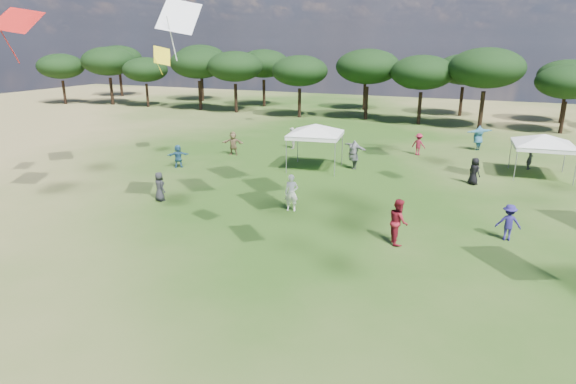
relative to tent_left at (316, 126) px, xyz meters
name	(u,v)px	position (x,y,z in m)	size (l,w,h in m)	color
tree_line	(478,69)	(8.42, 23.95, 2.58)	(108.78, 17.63, 7.77)	black
tent_left	(316,126)	(0.00, 0.00, 0.00)	(6.54, 6.54, 3.27)	gray
tent_right	(545,136)	(13.44, 3.73, -0.32)	(6.78, 6.78, 2.95)	gray
festival_crowd	(384,159)	(4.33, 0.90, -1.96)	(29.77, 22.17, 1.92)	#28577A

